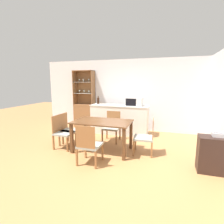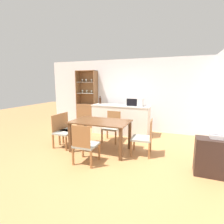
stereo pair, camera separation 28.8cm
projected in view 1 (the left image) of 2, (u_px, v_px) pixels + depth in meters
name	position (u px, v px, depth m)	size (l,w,h in m)	color
ground_plane	(106.00, 157.00, 4.13)	(18.00, 18.00, 0.00)	#B27A47
wall_back	(130.00, 95.00, 6.37)	(6.80, 0.06, 2.55)	silver
kitchen_counter	(119.00, 119.00, 5.92)	(1.94, 0.56, 0.98)	silver
display_cabinet	(85.00, 111.00, 6.83)	(0.79, 0.36, 2.17)	brown
dining_table	(102.00, 126.00, 4.41)	(1.45, 0.88, 0.78)	brown
dining_chair_side_left_far	(68.00, 129.00, 4.90)	(0.47, 0.47, 0.88)	#999E93
dining_chair_head_near	(89.00, 145.00, 3.71)	(0.47, 0.47, 0.88)	#999E93
dining_chair_side_right_far	(146.00, 137.00, 4.25)	(0.49, 0.49, 0.88)	#999E93
dining_chair_side_left_near	(63.00, 132.00, 4.65)	(0.46, 0.46, 0.88)	#999E93
dining_chair_head_far	(112.00, 127.00, 5.19)	(0.47, 0.47, 0.88)	#999E93
microwave	(134.00, 102.00, 5.68)	(0.52, 0.36, 0.27)	silver
wine_bottle	(98.00, 101.00, 6.21)	(0.08, 0.08, 0.28)	black
side_cabinet	(215.00, 155.00, 3.38)	(0.61, 0.35, 0.72)	black
telephone	(218.00, 134.00, 3.35)	(0.21, 0.19, 0.11)	#B7B7BC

